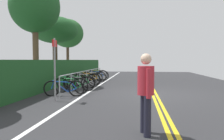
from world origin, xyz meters
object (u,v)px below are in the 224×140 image
bicycle_9 (97,75)px  tree_far_right (55,30)px  bike_rack (86,74)px  bicycle_4 (85,80)px  bicycle_0 (64,88)px  tree_extra (68,34)px  tree_mid (35,7)px  bicycle_5 (87,79)px  bicycle_8 (97,76)px  pedestrian (146,89)px  bicycle_6 (90,78)px  bicycle_7 (94,77)px  bicycle_1 (71,85)px  bicycle_2 (79,83)px  sign_post_near (55,63)px  bicycle_3 (80,82)px

bicycle_9 → tree_far_right: bearing=90.0°
bike_rack → bicycle_4: (-0.41, -0.03, -0.28)m
bicycle_0 → tree_extra: tree_extra is taller
bicycle_9 → tree_mid: tree_mid is taller
bicycle_5 → tree_far_right: bearing=45.7°
bicycle_8 → pedestrian: bearing=-163.9°
bicycle_6 → tree_mid: bearing=124.4°
bicycle_5 → bicycle_7: 1.61m
bicycle_8 → tree_far_right: tree_far_right is taller
bike_rack → tree_mid: (-0.62, 2.74, 3.74)m
bicycle_1 → bicycle_6: (4.12, 0.11, -0.02)m
bicycle_0 → tree_mid: 5.79m
bicycle_6 → bicycle_8: bicycle_8 is taller
bicycle_6 → tree_far_right: (2.46, 3.25, 3.37)m
bicycle_9 → tree_extra: size_ratio=0.31×
bicycle_9 → pedestrian: bearing=-164.3°
bicycle_4 → bicycle_9: (4.07, 0.15, -0.00)m
bicycle_8 → pedestrian: pedestrian is taller
pedestrian → bicycle_0: bearing=37.2°
tree_extra → bicycle_7: bearing=-148.0°
bicycle_9 → tree_far_right: tree_far_right is taller
pedestrian → bicycle_1: bearing=32.2°
bicycle_2 → sign_post_near: bearing=178.6°
bicycle_0 → sign_post_near: size_ratio=0.74×
bicycle_1 → bicycle_6: 4.12m
bicycle_6 → bicycle_7: (0.90, -0.08, 0.01)m
bicycle_5 → tree_extra: bearing=26.0°
bicycle_7 → tree_extra: tree_extra is taller
bicycle_6 → tree_far_right: bearing=52.9°
pedestrian → bicycle_7: bearing=17.5°
bicycle_4 → bicycle_7: bearing=0.9°
bicycle_8 → bicycle_9: 0.84m
bicycle_4 → tree_extra: tree_extra is taller
bicycle_3 → sign_post_near: bearing=-178.1°
bicycle_1 → bicycle_9: (6.58, 0.14, 0.01)m
bicycle_9 → tree_extra: (4.78, 3.85, 3.69)m
bike_rack → bicycle_0: size_ratio=5.16×
bicycle_6 → bicycle_9: 2.46m
bicycle_1 → pedestrian: (-4.90, -3.09, 0.55)m
bicycle_4 → tree_far_right: 6.25m
sign_post_near → bicycle_7: bearing=0.5°
bicycle_3 → tree_mid: tree_mid is taller
bicycle_3 → bicycle_0: bearing=-178.7°
bicycle_9 → tree_extra: bearing=38.8°
bicycle_7 → bicycle_9: 1.57m
bike_rack → bicycle_8: bike_rack is taller
bicycle_1 → bicycle_5: bicycle_1 is taller
bicycle_4 → bicycle_3: bearing=173.3°
tree_mid → tree_far_right: 4.37m
bicycle_7 → tree_extra: size_ratio=0.31×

